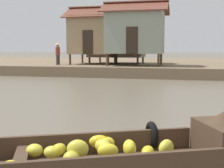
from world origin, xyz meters
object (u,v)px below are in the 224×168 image
at_px(stilt_house_mid_left, 117,39).
at_px(banana_boat, 81,155).
at_px(stilt_house_left, 94,35).
at_px(vendor_person, 58,53).
at_px(stilt_house_mid_right, 135,31).

bearing_deg(stilt_house_mid_left, banana_boat, -79.30).
bearing_deg(stilt_house_left, banana_boat, -74.02).
height_order(banana_boat, vendor_person, vendor_person).
relative_size(stilt_house_mid_left, stilt_house_mid_right, 1.07).
height_order(banana_boat, stilt_house_mid_left, stilt_house_mid_left).
xyz_separation_m(banana_boat, stilt_house_mid_left, (-3.86, 20.42, 2.42)).
bearing_deg(stilt_house_mid_right, vendor_person, -177.97).
distance_m(banana_boat, vendor_person, 18.99).
height_order(banana_boat, stilt_house_left, stilt_house_left).
bearing_deg(stilt_house_mid_left, stilt_house_left, -142.86).
xyz_separation_m(stilt_house_mid_left, stilt_house_mid_right, (1.95, -2.94, 0.42)).
bearing_deg(stilt_house_left, stilt_house_mid_left, 37.14).
relative_size(stilt_house_left, stilt_house_mid_left, 0.92).
xyz_separation_m(stilt_house_left, vendor_person, (-2.31, -1.92, -1.41)).
xyz_separation_m(stilt_house_left, stilt_house_mid_left, (1.63, 1.24, -0.31)).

